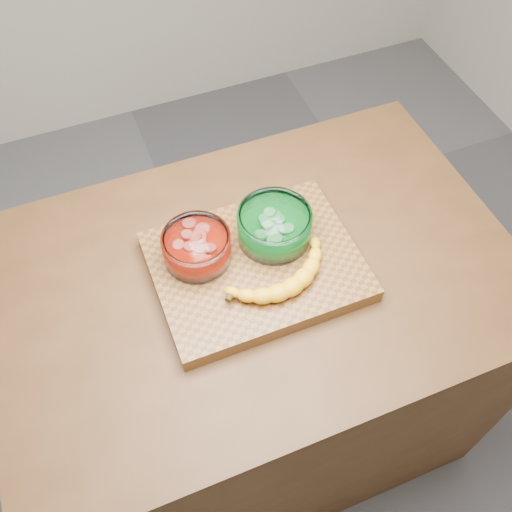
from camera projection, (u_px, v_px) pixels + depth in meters
name	position (u px, v px, depth m)	size (l,w,h in m)	color
ground	(256.00, 414.00, 2.02)	(3.50, 3.50, 0.00)	#535357
counter	(256.00, 359.00, 1.65)	(1.20, 0.80, 0.90)	#4B2E16
cutting_board	(256.00, 266.00, 1.27)	(0.45, 0.35, 0.04)	brown
bowl_red	(197.00, 247.00, 1.24)	(0.15, 0.15, 0.07)	white
bowl_green	(274.00, 226.00, 1.27)	(0.17, 0.17, 0.08)	white
banana	(278.00, 274.00, 1.21)	(0.28, 0.15, 0.04)	yellow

